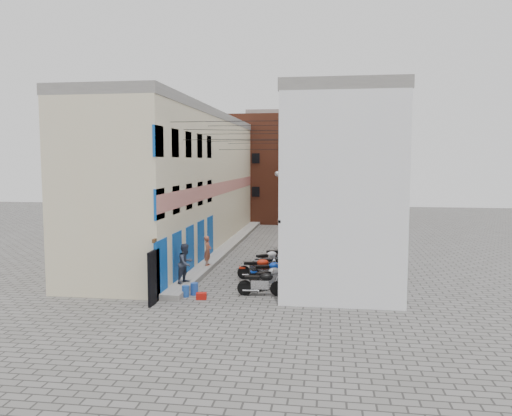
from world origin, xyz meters
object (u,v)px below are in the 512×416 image
at_px(motorcycle_c, 270,270).
at_px(water_jug_far, 194,289).
at_px(motorcycle_a, 261,282).
at_px(red_crate, 201,296).
at_px(motorcycle_b, 270,276).
at_px(water_jug_near, 186,291).
at_px(motorcycle_f, 268,259).
at_px(motorcycle_g, 279,255).
at_px(person_a, 208,251).
at_px(motorcycle_d, 258,267).
at_px(person_b, 186,263).
at_px(motorcycle_e, 273,264).

bearing_deg(motorcycle_c, water_jug_far, -67.97).
distance_m(motorcycle_a, red_crate, 2.63).
bearing_deg(motorcycle_b, water_jug_near, -104.66).
xyz_separation_m(motorcycle_f, motorcycle_g, (0.51, 0.98, 0.02)).
bearing_deg(motorcycle_b, person_a, -174.53).
height_order(motorcycle_g, water_jug_near, motorcycle_g).
relative_size(motorcycle_c, red_crate, 4.89).
relative_size(motorcycle_b, motorcycle_d, 1.00).
distance_m(motorcycle_a, motorcycle_g, 6.21).
bearing_deg(person_b, person_a, 20.40).
height_order(motorcycle_f, motorcycle_g, motorcycle_g).
relative_size(person_b, red_crate, 4.21).
distance_m(motorcycle_a, motorcycle_e, 4.09).
distance_m(motorcycle_c, water_jug_far, 3.97).
xyz_separation_m(motorcycle_g, person_a, (-3.67, -1.61, 0.43)).
bearing_deg(motorcycle_a, red_crate, -72.39).
bearing_deg(motorcycle_d, motorcycle_g, 157.68).
xyz_separation_m(motorcycle_c, motorcycle_g, (0.06, 3.95, 0.00)).
height_order(motorcycle_b, motorcycle_d, motorcycle_d).
distance_m(person_a, water_jug_far, 4.99).
relative_size(motorcycle_a, water_jug_near, 4.33).
xyz_separation_m(motorcycle_a, red_crate, (-2.41, -0.92, -0.47)).
xyz_separation_m(motorcycle_b, person_a, (-3.75, 3.51, 0.44)).
bearing_deg(motorcycle_a, motorcycle_e, 175.84).
bearing_deg(water_jug_near, person_a, 93.25).
xyz_separation_m(motorcycle_a, motorcycle_e, (0.06, 4.09, -0.04)).
relative_size(person_b, water_jug_far, 3.43).
bearing_deg(water_jug_near, motorcycle_g, 63.79).
relative_size(motorcycle_b, water_jug_far, 3.92).
xyz_separation_m(person_a, water_jug_near, (0.30, -5.25, -0.80)).
height_order(motorcycle_g, red_crate, motorcycle_g).
xyz_separation_m(motorcycle_c, water_jug_far, (-3.02, -2.56, -0.34)).
distance_m(motorcycle_e, water_jug_far, 5.29).
height_order(water_jug_near, red_crate, water_jug_near).
relative_size(motorcycle_c, motorcycle_d, 1.01).
height_order(motorcycle_a, person_b, person_b).
xyz_separation_m(motorcycle_c, motorcycle_e, (-0.07, 1.83, -0.05)).
height_order(person_a, red_crate, person_a).
relative_size(motorcycle_b, water_jug_near, 4.28).
bearing_deg(motorcycle_f, red_crate, -57.89).
height_order(motorcycle_b, person_b, person_b).
height_order(motorcycle_e, motorcycle_f, motorcycle_f).
height_order(motorcycle_c, motorcycle_f, motorcycle_c).
bearing_deg(red_crate, motorcycle_c, 51.33).
height_order(motorcycle_c, water_jug_far, motorcycle_c).
height_order(motorcycle_b, red_crate, motorcycle_b).
distance_m(motorcycle_e, motorcycle_f, 1.20).
height_order(motorcycle_g, person_b, person_b).
relative_size(motorcycle_f, person_a, 1.28).
height_order(person_b, red_crate, person_b).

